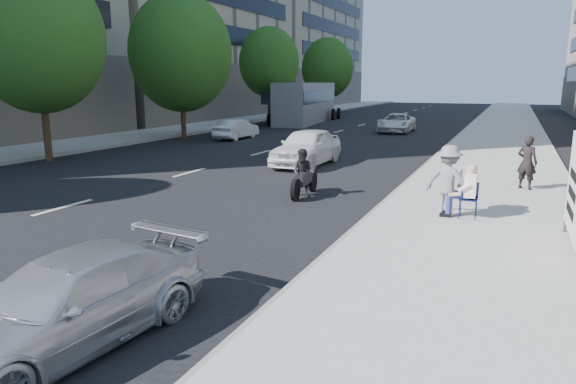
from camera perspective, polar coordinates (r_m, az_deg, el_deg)
The scene contains 17 objects.
ground at distance 9.74m, azimuth -5.66°, elevation -7.96°, with size 160.00×160.00×0.00m, color black.
near_sidewalk at distance 28.16m, azimuth 22.44°, elevation 4.55°, with size 5.00×120.00×0.15m, color #98968E.
far_sidewalk at distance 35.28m, azimuth -13.69°, elevation 6.46°, with size 4.50×120.00×0.15m, color #98968E.
far_bldg_north at distance 78.74m, azimuth -2.81°, elevation 19.87°, with size 22.00×28.00×28.00m, color tan.
tree_far_b at distance 24.29m, azimuth -26.08°, elevation 15.16°, with size 5.40×5.40×8.24m.
tree_far_c at distance 31.76m, azimuth -11.85°, elevation 14.90°, with size 6.00×6.00×8.47m.
tree_far_d at distance 42.14m, azimuth -2.11°, elevation 14.21°, with size 4.80×4.80×7.65m.
tree_far_e at distance 55.08m, azimuth 4.39°, elevation 13.57°, with size 5.40×5.40×7.89m.
seated_protester at distance 12.89m, azimuth 19.03°, elevation 0.44°, with size 0.83×1.12×1.31m.
jogger at distance 12.89m, azimuth 17.38°, elevation 1.18°, with size 1.12×0.64×1.73m, color gray.
pedestrian_woman at distance 17.09m, azimuth 25.03°, elevation 3.00°, with size 0.59×0.39×1.63m, color black.
parked_sedan at distance 7.26m, azimuth -23.26°, elevation -11.21°, with size 1.63×4.01×1.16m, color #AEB1B6.
white_sedan_near at distance 21.01m, azimuth 2.08°, elevation 5.05°, with size 1.78×4.42×1.51m, color white.
white_sedan_mid at distance 31.04m, azimuth -5.75°, elevation 6.96°, with size 1.24×3.54×1.17m, color silver.
white_sedan_far at distance 35.93m, azimuth 12.00°, elevation 7.52°, with size 2.08×4.50×1.25m, color white.
motorcycle at distance 15.17m, azimuth 1.75°, elevation 1.86°, with size 0.74×2.05×1.42m.
bus at distance 43.96m, azimuth 2.04°, elevation 9.88°, with size 4.14×12.32×3.30m.
Camera 1 is at (4.52, -7.97, 3.33)m, focal length 32.00 mm.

